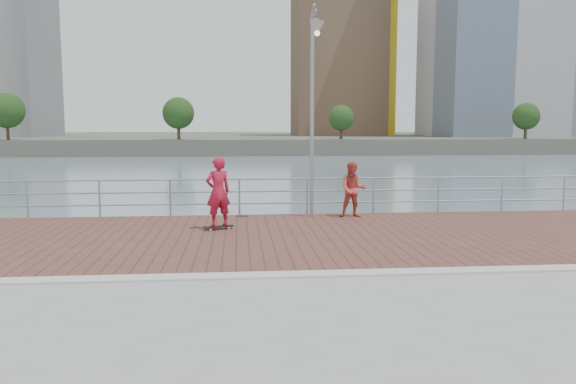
{
  "coord_description": "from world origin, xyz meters",
  "views": [
    {
      "loc": [
        -1.05,
        -9.8,
        2.72
      ],
      "look_at": [
        0.0,
        2.0,
        1.3
      ],
      "focal_mm": 35.0,
      "sensor_mm": 36.0,
      "label": 1
    }
  ],
  "objects": [
    {
      "name": "water",
      "position": [
        0.0,
        0.0,
        -2.0
      ],
      "size": [
        400.0,
        400.0,
        0.0
      ],
      "primitive_type": "plane",
      "color": "slate",
      "rests_on": "ground"
    },
    {
      "name": "brick_lane",
      "position": [
        0.0,
        3.6,
        0.01
      ],
      "size": [
        40.0,
        6.8,
        0.02
      ],
      "primitive_type": "cube",
      "color": "brown",
      "rests_on": "seawall"
    },
    {
      "name": "curb",
      "position": [
        0.0,
        0.0,
        0.03
      ],
      "size": [
        40.0,
        0.4,
        0.06
      ],
      "primitive_type": "cube",
      "color": "#B7B5AD",
      "rests_on": "seawall"
    },
    {
      "name": "far_shore",
      "position": [
        0.0,
        122.5,
        -0.75
      ],
      "size": [
        320.0,
        95.0,
        2.5
      ],
      "primitive_type": "cube",
      "color": "#4C5142",
      "rests_on": "ground"
    },
    {
      "name": "guardrail",
      "position": [
        0.0,
        7.0,
        0.69
      ],
      "size": [
        39.06,
        0.06,
        1.13
      ],
      "color": "#8C9EA8",
      "rests_on": "brick_lane"
    },
    {
      "name": "street_lamp",
      "position": [
        1.1,
        6.08,
        4.11
      ],
      "size": [
        0.42,
        1.23,
        5.78
      ],
      "color": "gray",
      "rests_on": "brick_lane"
    },
    {
      "name": "skateboard",
      "position": [
        -1.57,
        4.66,
        0.09
      ],
      "size": [
        0.79,
        0.47,
        0.09
      ],
      "rotation": [
        0.0,
        0.0,
        0.38
      ],
      "color": "black",
      "rests_on": "brick_lane"
    },
    {
      "name": "skateboarder",
      "position": [
        -1.57,
        4.66,
        1.01
      ],
      "size": [
        0.77,
        0.65,
        1.8
      ],
      "primitive_type": "imported",
      "rotation": [
        0.0,
        0.0,
        3.53
      ],
      "color": "#B51833",
      "rests_on": "skateboard"
    },
    {
      "name": "bystander",
      "position": [
        2.31,
        6.32,
        0.83
      ],
      "size": [
        0.86,
        0.71,
        1.63
      ],
      "primitive_type": "imported",
      "rotation": [
        0.0,
        0.0,
        -0.13
      ],
      "color": "#C9473B",
      "rests_on": "brick_lane"
    },
    {
      "name": "skyline",
      "position": [
        28.53,
        104.05,
        24.63
      ],
      "size": [
        233.0,
        41.0,
        66.44
      ],
      "color": "#ADA38E",
      "rests_on": "far_shore"
    },
    {
      "name": "shoreline_trees",
      "position": [
        2.49,
        77.0,
        4.3
      ],
      "size": [
        144.29,
        5.19,
        6.92
      ],
      "color": "#473323",
      "rests_on": "far_shore"
    }
  ]
}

